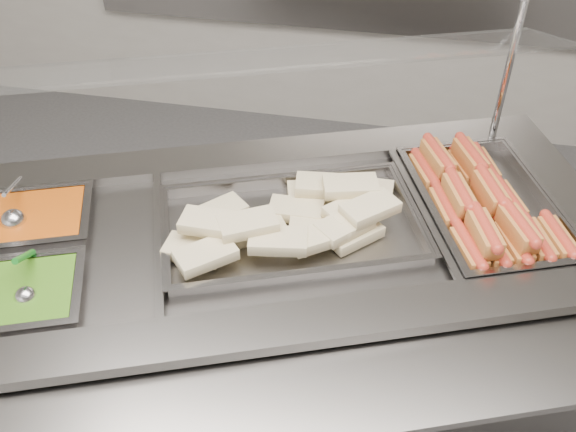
% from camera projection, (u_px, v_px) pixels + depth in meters
% --- Properties ---
extents(steam_counter, '(2.05, 1.45, 0.90)m').
position_uv_depth(steam_counter, '(272.00, 332.00, 2.02)').
color(steam_counter, slate).
rests_on(steam_counter, ground).
extents(tray_rail, '(1.77, 0.96, 0.05)m').
position_uv_depth(tray_rail, '(305.00, 394.00, 1.38)').
color(tray_rail, gray).
rests_on(tray_rail, steam_counter).
extents(sneeze_guard, '(1.64, 0.86, 0.44)m').
position_uv_depth(sneeze_guard, '(255.00, 64.00, 1.66)').
color(sneeze_guard, silver).
rests_on(sneeze_guard, steam_counter).
extents(pan_hotdogs, '(0.51, 0.63, 0.10)m').
position_uv_depth(pan_hotdogs, '(485.00, 211.00, 1.84)').
color(pan_hotdogs, gray).
rests_on(pan_hotdogs, steam_counter).
extents(pan_wraps, '(0.78, 0.62, 0.07)m').
position_uv_depth(pan_wraps, '(292.00, 229.00, 1.76)').
color(pan_wraps, gray).
rests_on(pan_wraps, steam_counter).
extents(pan_beans, '(0.37, 0.33, 0.10)m').
position_uv_depth(pan_beans, '(34.00, 227.00, 1.78)').
color(pan_beans, gray).
rests_on(pan_beans, steam_counter).
extents(pan_peas, '(0.37, 0.33, 0.10)m').
position_uv_depth(pan_peas, '(19.00, 304.00, 1.57)').
color(pan_peas, gray).
rests_on(pan_peas, steam_counter).
extents(hotdogs_in_buns, '(0.46, 0.56, 0.12)m').
position_uv_depth(hotdogs_in_buns, '(480.00, 202.00, 1.80)').
color(hotdogs_in_buns, '#A76323').
rests_on(hotdogs_in_buns, pan_hotdogs).
extents(tortilla_wraps, '(0.60, 0.52, 0.10)m').
position_uv_depth(tortilla_wraps, '(296.00, 218.00, 1.73)').
color(tortilla_wraps, beige).
rests_on(tortilla_wraps, pan_wraps).
extents(ladle, '(0.10, 0.19, 0.13)m').
position_uv_depth(ladle, '(14.00, 219.00, 1.74)').
color(ladle, silver).
rests_on(ladle, pan_beans).
extents(serving_spoon, '(0.09, 0.17, 0.14)m').
position_uv_depth(serving_spoon, '(26.00, 290.00, 1.53)').
color(serving_spoon, silver).
rests_on(serving_spoon, pan_peas).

